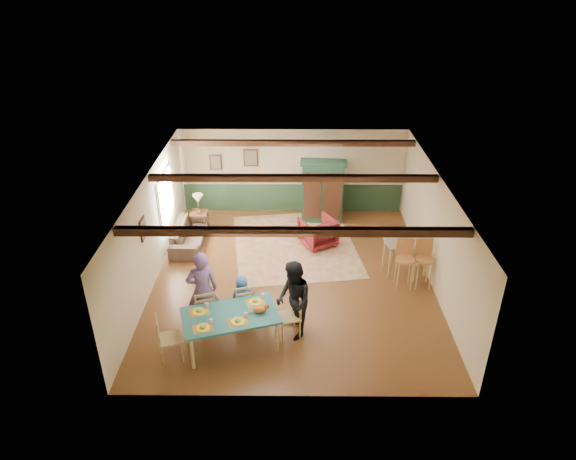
{
  "coord_description": "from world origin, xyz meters",
  "views": [
    {
      "loc": [
        -0.04,
        -11.03,
        7.35
      ],
      "look_at": [
        -0.12,
        0.47,
        1.15
      ],
      "focal_mm": 32.0,
      "sensor_mm": 36.0,
      "label": 1
    }
  ],
  "objects_px": {
    "dining_chair_far_right": "(244,301)",
    "bar_stool_right": "(424,264)",
    "dining_chair_end_right": "(289,316)",
    "end_table": "(200,222)",
    "dining_chair_far_left": "(205,308)",
    "armchair": "(318,232)",
    "person_woman": "(294,300)",
    "dining_table": "(231,330)",
    "armoire": "(323,191)",
    "sofa": "(189,234)",
    "person_man": "(202,290)",
    "dining_chair_end_left": "(170,338)",
    "cat": "(260,309)",
    "person_child": "(243,298)",
    "counter_table": "(405,257)",
    "table_lamp": "(198,204)",
    "bar_stool_left": "(405,265)"
  },
  "relations": [
    {
      "from": "armoire",
      "to": "table_lamp",
      "type": "xyz_separation_m",
      "value": [
        -3.68,
        -0.74,
        -0.07
      ]
    },
    {
      "from": "person_woman",
      "to": "bar_stool_right",
      "type": "height_order",
      "value": "person_woman"
    },
    {
      "from": "dining_chair_end_right",
      "to": "bar_stool_left",
      "type": "xyz_separation_m",
      "value": [
        2.84,
        1.88,
        0.12
      ]
    },
    {
      "from": "dining_chair_far_left",
      "to": "table_lamp",
      "type": "xyz_separation_m",
      "value": [
        -0.83,
        4.52,
        0.38
      ]
    },
    {
      "from": "dining_chair_far_right",
      "to": "bar_stool_right",
      "type": "relative_size",
      "value": 0.82
    },
    {
      "from": "dining_table",
      "to": "sofa",
      "type": "distance_m",
      "value": 4.68
    },
    {
      "from": "dining_table",
      "to": "armoire",
      "type": "bearing_deg",
      "value": 69.48
    },
    {
      "from": "person_child",
      "to": "bar_stool_right",
      "type": "bearing_deg",
      "value": 179.91
    },
    {
      "from": "sofa",
      "to": "person_woman",
      "type": "bearing_deg",
      "value": -142.95
    },
    {
      "from": "person_woman",
      "to": "person_child",
      "type": "distance_m",
      "value": 1.32
    },
    {
      "from": "armoire",
      "to": "sofa",
      "type": "relative_size",
      "value": 0.93
    },
    {
      "from": "dining_chair_far_left",
      "to": "dining_table",
      "type": "bearing_deg",
      "value": 119.05
    },
    {
      "from": "dining_chair_far_right",
      "to": "bar_stool_right",
      "type": "bearing_deg",
      "value": -178.99
    },
    {
      "from": "cat",
      "to": "dining_table",
      "type": "bearing_deg",
      "value": 169.7
    },
    {
      "from": "person_child",
      "to": "dining_chair_far_left",
      "type": "bearing_deg",
      "value": 5.71
    },
    {
      "from": "dining_chair_far_right",
      "to": "table_lamp",
      "type": "height_order",
      "value": "table_lamp"
    },
    {
      "from": "sofa",
      "to": "dining_chair_end_right",
      "type": "bearing_deg",
      "value": -144.14
    },
    {
      "from": "dining_table",
      "to": "dining_chair_end_left",
      "type": "height_order",
      "value": "dining_chair_end_left"
    },
    {
      "from": "armchair",
      "to": "end_table",
      "type": "xyz_separation_m",
      "value": [
        -3.49,
        0.81,
        -0.1
      ]
    },
    {
      "from": "bar_stool_left",
      "to": "table_lamp",
      "type": "bearing_deg",
      "value": 153.72
    },
    {
      "from": "dining_chair_end_right",
      "to": "end_table",
      "type": "distance_m",
      "value": 5.48
    },
    {
      "from": "person_child",
      "to": "table_lamp",
      "type": "bearing_deg",
      "value": -85.48
    },
    {
      "from": "dining_chair_end_left",
      "to": "dining_chair_far_left",
      "type": "bearing_deg",
      "value": -46.17
    },
    {
      "from": "person_woman",
      "to": "person_child",
      "type": "relative_size",
      "value": 1.64
    },
    {
      "from": "person_child",
      "to": "armchair",
      "type": "bearing_deg",
      "value": -135.55
    },
    {
      "from": "dining_chair_end_left",
      "to": "bar_stool_right",
      "type": "bearing_deg",
      "value": -82.1
    },
    {
      "from": "person_woman",
      "to": "dining_chair_end_left",
      "type": "bearing_deg",
      "value": -90.0
    },
    {
      "from": "person_man",
      "to": "person_woman",
      "type": "height_order",
      "value": "person_man"
    },
    {
      "from": "person_man",
      "to": "counter_table",
      "type": "relative_size",
      "value": 1.72
    },
    {
      "from": "dining_chair_far_left",
      "to": "armchair",
      "type": "relative_size",
      "value": 1.15
    },
    {
      "from": "dining_table",
      "to": "armchair",
      "type": "bearing_deg",
      "value": 65.17
    },
    {
      "from": "person_woman",
      "to": "cat",
      "type": "relative_size",
      "value": 4.58
    },
    {
      "from": "end_table",
      "to": "dining_chair_far_left",
      "type": "bearing_deg",
      "value": -79.54
    },
    {
      "from": "dining_chair_end_right",
      "to": "counter_table",
      "type": "xyz_separation_m",
      "value": [
        3.0,
        2.55,
        -0.06
      ]
    },
    {
      "from": "dining_chair_end_left",
      "to": "bar_stool_right",
      "type": "relative_size",
      "value": 0.82
    },
    {
      "from": "person_man",
      "to": "cat",
      "type": "relative_size",
      "value": 4.79
    },
    {
      "from": "dining_chair_end_right",
      "to": "person_child",
      "type": "distance_m",
      "value": 1.2
    },
    {
      "from": "dining_chair_far_right",
      "to": "dining_chair_end_left",
      "type": "xyz_separation_m",
      "value": [
        -1.39,
        -1.24,
        0.0
      ]
    },
    {
      "from": "armoire",
      "to": "bar_stool_right",
      "type": "xyz_separation_m",
      "value": [
        2.31,
        -3.61,
        -0.35
      ]
    },
    {
      "from": "dining_table",
      "to": "dining_chair_end_right",
      "type": "height_order",
      "value": "dining_chair_end_right"
    },
    {
      "from": "person_woman",
      "to": "bar_stool_right",
      "type": "distance_m",
      "value": 3.73
    },
    {
      "from": "dining_chair_end_right",
      "to": "bar_stool_right",
      "type": "height_order",
      "value": "bar_stool_right"
    },
    {
      "from": "armoire",
      "to": "table_lamp",
      "type": "height_order",
      "value": "armoire"
    },
    {
      "from": "dining_chair_end_right",
      "to": "sofa",
      "type": "distance_m",
      "value": 4.93
    },
    {
      "from": "dining_chair_end_left",
      "to": "sofa",
      "type": "bearing_deg",
      "value": -11.36
    },
    {
      "from": "dining_table",
      "to": "dining_chair_end_right",
      "type": "bearing_deg",
      "value": 16.92
    },
    {
      "from": "person_woman",
      "to": "person_child",
      "type": "xyz_separation_m",
      "value": [
        -1.14,
        0.56,
        -0.35
      ]
    },
    {
      "from": "dining_chair_far_right",
      "to": "person_man",
      "type": "xyz_separation_m",
      "value": [
        -0.86,
        -0.17,
        0.42
      ]
    },
    {
      "from": "cat",
      "to": "armchair",
      "type": "relative_size",
      "value": 0.44
    },
    {
      "from": "dining_table",
      "to": "armoire",
      "type": "xyz_separation_m",
      "value": [
        2.2,
        5.88,
        0.57
      ]
    }
  ]
}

